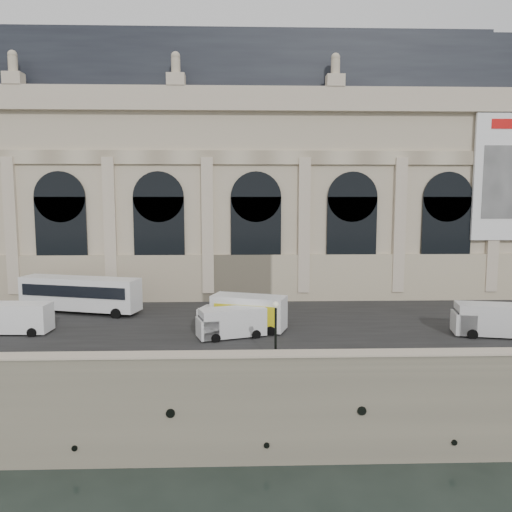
{
  "coord_description": "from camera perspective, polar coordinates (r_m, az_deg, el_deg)",
  "views": [
    {
      "loc": [
        -5.59,
        -29.82,
        16.96
      ],
      "look_at": [
        -3.99,
        22.0,
        10.84
      ],
      "focal_mm": 35.0,
      "sensor_mm": 36.0,
      "label": 1
    }
  ],
  "objects": [
    {
      "name": "ground",
      "position": [
        34.76,
        8.37,
        -22.55
      ],
      "size": [
        260.0,
        260.0,
        0.0
      ],
      "primitive_type": "plane",
      "color": "black",
      "rests_on": "ground"
    },
    {
      "name": "quay",
      "position": [
        66.54,
        3.11,
        -5.39
      ],
      "size": [
        160.0,
        70.0,
        6.0
      ],
      "primitive_type": "cube",
      "color": "gray",
      "rests_on": "ground"
    },
    {
      "name": "street",
      "position": [
        45.51,
        5.39,
        -7.19
      ],
      "size": [
        160.0,
        24.0,
        0.06
      ],
      "primitive_type": "cube",
      "color": "#2D2D2D",
      "rests_on": "quay"
    },
    {
      "name": "parapet",
      "position": [
        32.61,
        8.38,
        -11.83
      ],
      "size": [
        160.0,
        1.4,
        1.21
      ],
      "color": "gray",
      "rests_on": "quay"
    },
    {
      "name": "museum",
      "position": [
        60.74,
        -2.16,
        9.34
      ],
      "size": [
        69.0,
        18.7,
        29.1
      ],
      "color": "beige",
      "rests_on": "quay"
    },
    {
      "name": "bus_left",
      "position": [
        50.11,
        -19.47,
        -4.04
      ],
      "size": [
        11.87,
        5.38,
        3.44
      ],
      "color": "white",
      "rests_on": "quay"
    },
    {
      "name": "van_a",
      "position": [
        45.0,
        -26.12,
        -6.4
      ],
      "size": [
        5.7,
        2.56,
        2.49
      ],
      "color": "white",
      "rests_on": "quay"
    },
    {
      "name": "van_b",
      "position": [
        39.33,
        -3.17,
        -7.65
      ],
      "size": [
        5.62,
        3.48,
        2.34
      ],
      "color": "silver",
      "rests_on": "quay"
    },
    {
      "name": "van_c",
      "position": [
        43.73,
        25.06,
        -6.63
      ],
      "size": [
        6.16,
        3.31,
        2.6
      ],
      "color": "silver",
      "rests_on": "quay"
    },
    {
      "name": "box_truck",
      "position": [
        41.51,
        -1.38,
        -6.5
      ],
      "size": [
        7.57,
        4.48,
        2.91
      ],
      "color": "white",
      "rests_on": "quay"
    },
    {
      "name": "lamp_right",
      "position": [
        33.25,
        2.26,
        -8.77
      ],
      "size": [
        0.43,
        0.43,
        4.18
      ],
      "color": "black",
      "rests_on": "quay"
    }
  ]
}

